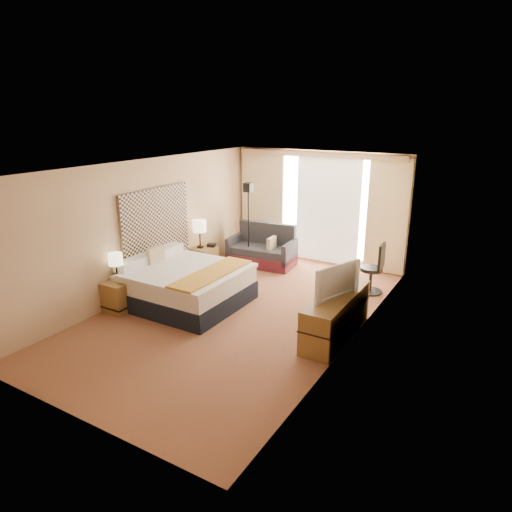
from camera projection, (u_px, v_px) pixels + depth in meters
The scene contains 21 objects.
floor at pixel (239, 311), 8.23m from camera, with size 4.20×7.00×0.02m, color #561918.
ceiling at pixel (237, 165), 7.44m from camera, with size 4.20×7.00×0.02m, color silver.
wall_back at pixel (319, 207), 10.71m from camera, with size 4.20×0.02×2.60m, color tan.
wall_front at pixel (65, 318), 4.96m from camera, with size 4.20×0.02×2.60m, color tan.
wall_left at pixel (147, 227), 8.85m from camera, with size 0.02×7.00×2.60m, color tan.
wall_right at pixel (356, 262), 6.82m from camera, with size 0.02×7.00×2.60m, color tan.
headboard at pixel (156, 226), 9.00m from camera, with size 0.06×1.85×1.50m, color black.
nightstand_left at pixel (120, 296), 8.19m from camera, with size 0.45×0.52×0.55m, color olive.
nightstand_right at pixel (204, 259), 10.24m from camera, with size 0.45×0.52×0.55m, color olive.
media_dresser at pixel (336, 315), 7.24m from camera, with size 0.50×1.80×0.70m, color olive.
window at pixel (328, 207), 10.55m from camera, with size 2.30×0.02×2.30m, color white.
curtains at pixel (317, 203), 10.58m from camera, with size 4.12×0.19×2.56m.
bed at pixel (186, 285), 8.48m from camera, with size 2.04×1.86×0.99m.
loveseat at pixel (263, 252), 10.66m from camera, with size 1.59×0.96×0.95m.
floor_lamp at pixel (248, 208), 10.29m from camera, with size 0.24×0.24×1.93m.
desk_chair at pixel (374, 271), 8.94m from camera, with size 0.49×0.49×1.02m.
lamp_left at pixel (115, 260), 8.02m from camera, with size 0.25×0.25×0.52m.
lamp_right at pixel (200, 227), 9.98m from camera, with size 0.30×0.30×0.62m.
tissue_box at pixel (125, 277), 8.16m from camera, with size 0.13×0.13×0.12m, color #8098C7.
telephone at pixel (212, 245), 10.20m from camera, with size 0.18×0.14×0.07m, color black.
television at pixel (333, 280), 7.00m from camera, with size 0.95×0.12×0.55m, color black.
Camera 1 is at (4.09, -6.34, 3.45)m, focal length 32.00 mm.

